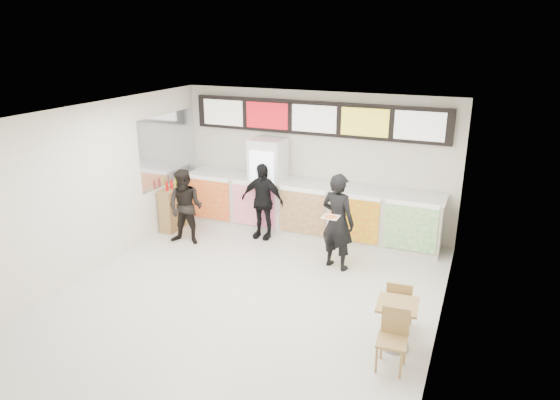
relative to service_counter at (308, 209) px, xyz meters
The scene contains 15 objects.
floor 3.15m from the service_counter, 90.00° to the right, with size 7.00×7.00×0.00m, color beige.
ceiling 3.93m from the service_counter, 90.00° to the right, with size 7.00×7.00×0.00m, color white.
wall_back 1.01m from the service_counter, 90.00° to the left, with size 6.00×6.00×0.00m, color silver.
wall_left 4.41m from the service_counter, 134.13° to the right, with size 7.00×7.00×0.00m, color silver.
wall_right 4.41m from the service_counter, 45.87° to the right, with size 7.00×7.00×0.00m, color silver.
service_counter is the anchor object (origin of this frame).
menu_board 1.90m from the service_counter, 90.00° to the left, with size 5.50×0.14×0.70m.
drinks_fridge 1.03m from the service_counter, behind, with size 0.70×0.67×2.00m.
mirror_panel 3.28m from the service_counter, 167.87° to the right, with size 0.01×2.00×1.50m, color #B2B7BF.
customer_main 1.70m from the service_counter, 51.64° to the right, with size 0.66×0.43×1.80m, color black.
customer_left 2.56m from the service_counter, 145.99° to the right, with size 0.76×0.59×1.55m, color black.
customer_mid 1.01m from the service_counter, 146.60° to the right, with size 0.94×0.39×1.61m, color black.
pizza_slice 2.12m from the service_counter, 59.51° to the right, with size 0.36×0.36×0.02m.
cafe_table 4.20m from the service_counter, 53.47° to the right, with size 0.58×1.40×0.81m.
condiment_ledge 2.94m from the service_counter, 163.75° to the right, with size 0.34×0.83×1.11m.
Camera 1 is at (3.33, -6.34, 4.15)m, focal length 32.00 mm.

